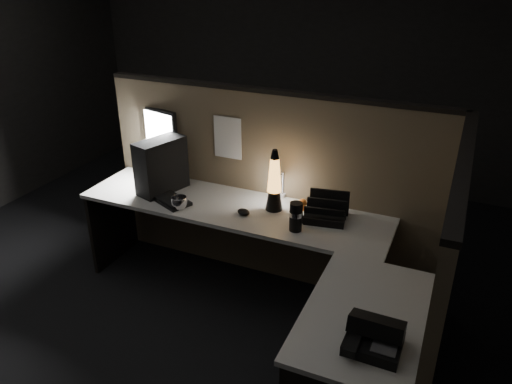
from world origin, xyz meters
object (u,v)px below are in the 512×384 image
at_px(monitor, 157,135).
at_px(keyboard, 163,196).
at_px(pc_tower, 161,166).
at_px(lava_lamp, 274,185).
at_px(desk_phone, 374,336).

distance_m(monitor, keyboard, 0.57).
bearing_deg(pc_tower, monitor, 144.22).
distance_m(pc_tower, lava_lamp, 0.91).
xyz_separation_m(lava_lamp, desk_phone, (0.94, -1.10, -0.13)).
bearing_deg(pc_tower, lava_lamp, 20.33).
xyz_separation_m(pc_tower, lava_lamp, (0.90, 0.05, -0.02)).
height_order(monitor, lava_lamp, monitor).
distance_m(monitor, desk_phone, 2.45).
height_order(pc_tower, monitor, monitor).
bearing_deg(desk_phone, monitor, 147.94).
bearing_deg(keyboard, monitor, 149.98).
distance_m(keyboard, desk_phone, 2.01).
bearing_deg(monitor, keyboard, -40.29).
bearing_deg(monitor, lava_lamp, 2.48).
relative_size(pc_tower, keyboard, 0.81).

